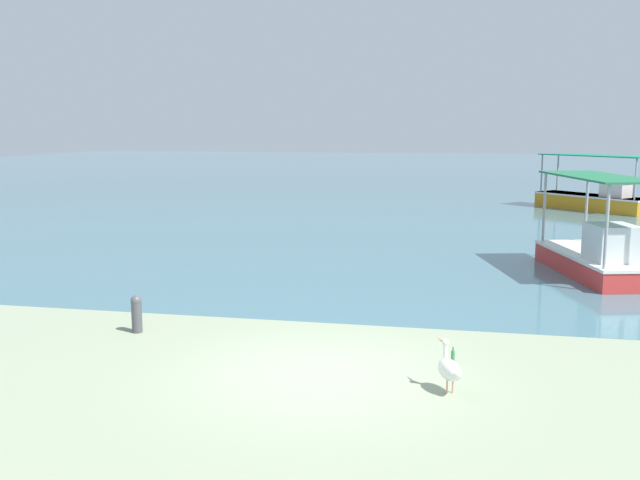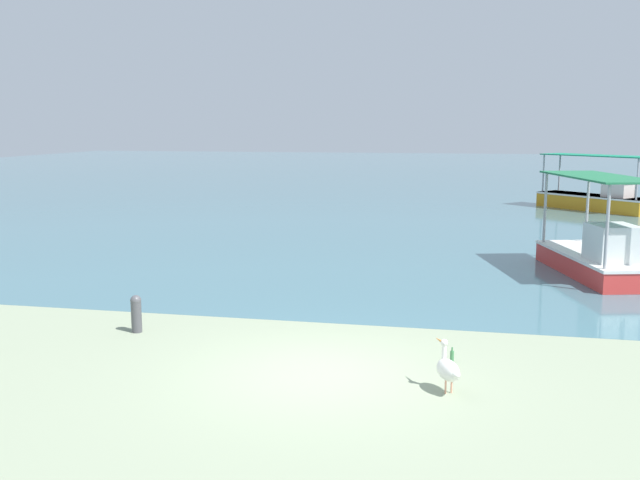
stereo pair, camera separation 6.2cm
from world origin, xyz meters
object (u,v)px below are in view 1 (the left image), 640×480
mooring_bollard (137,313)px  fishing_boat_near_right (596,254)px  fishing_boat_near_left (595,198)px  pelican (449,369)px  glass_bottle (453,356)px

mooring_bollard → fishing_boat_near_right: bearing=36.9°
fishing_boat_near_left → pelican: fishing_boat_near_left is taller
fishing_boat_near_right → glass_bottle: 8.76m
fishing_boat_near_right → pelican: bearing=-111.5°
mooring_bollard → glass_bottle: 6.17m
fishing_boat_near_left → fishing_boat_near_right: bearing=-99.4°
fishing_boat_near_right → glass_bottle: size_ratio=18.08×
fishing_boat_near_right → glass_bottle: (-3.65, -7.94, -0.51)m
fishing_boat_near_right → mooring_bollard: (-9.79, -7.35, -0.21)m
fishing_boat_near_left → mooring_bollard: fishing_boat_near_left is taller
pelican → glass_bottle: size_ratio=2.96×
pelican → mooring_bollard: pelican is taller
fishing_boat_near_right → pelican: 10.08m
pelican → glass_bottle: 1.46m
fishing_boat_near_left → glass_bottle: fishing_boat_near_left is taller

